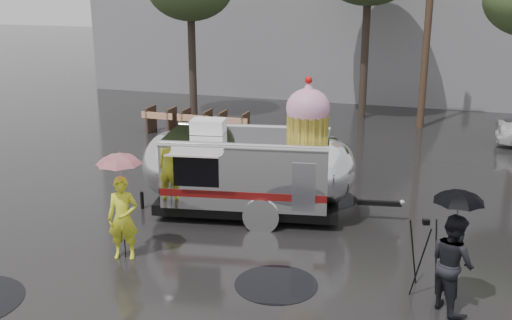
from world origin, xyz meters
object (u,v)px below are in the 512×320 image
(person_right, at_px, (452,263))
(airstream_trailer, at_px, (252,166))
(tripod, at_px, (424,249))
(person_left, at_px, (123,218))

(person_right, bearing_deg, airstream_trailer, 18.71)
(airstream_trailer, bearing_deg, tripod, -42.67)
(airstream_trailer, bearing_deg, person_left, -129.22)
(airstream_trailer, xyz_separation_m, person_right, (4.79, -3.28, -0.36))
(airstream_trailer, relative_size, tripod, 4.51)
(person_left, xyz_separation_m, person_right, (6.58, -0.09, 0.01))
(airstream_trailer, distance_m, person_right, 5.82)
(person_left, relative_size, person_right, 0.99)
(airstream_trailer, height_order, person_right, airstream_trailer)
(person_right, distance_m, tripod, 0.74)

